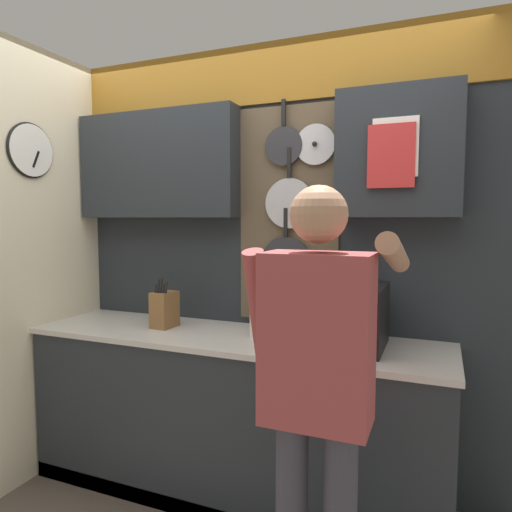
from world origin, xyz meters
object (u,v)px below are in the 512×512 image
at_px(microwave, 335,315).
at_px(utensil_crock, 260,320).
at_px(person, 318,374).
at_px(knife_block, 164,309).

height_order(microwave, utensil_crock, utensil_crock).
relative_size(utensil_crock, person, 0.21).
height_order(knife_block, person, person).
relative_size(microwave, knife_block, 1.64).
distance_m(knife_block, utensil_crock, 0.60).
bearing_deg(person, utensil_crock, 125.98).
xyz_separation_m(microwave, utensil_crock, (-0.41, 0.00, -0.06)).
height_order(microwave, person, person).
bearing_deg(knife_block, person, -31.92).
height_order(microwave, knife_block, microwave).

